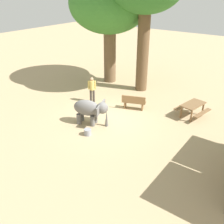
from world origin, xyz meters
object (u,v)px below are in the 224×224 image
Objects in this scene: elephant at (90,109)px; shade_tree_secondary at (110,4)px; wooden_bench at (134,102)px; feed_bucket at (88,132)px; person_handler at (92,88)px; picnic_table_near at (193,107)px.

shade_tree_secondary is (-6.05, -3.23, 4.64)m from elephant.
shade_tree_secondary is 5.25× the size of wooden_bench.
feed_bucket is at bearing 28.87° from shade_tree_secondary.
elephant is 2.85m from person_handler.
elephant is at bearing 28.10° from shade_tree_secondary.
person_handler is at bearing -62.19° from picnic_table_near.
wooden_bench is (-0.61, 2.68, -0.48)m from person_handler.
picnic_table_near is (-1.16, 3.13, 0.12)m from wooden_bench.
shade_tree_secondary is 7.25m from wooden_bench.
person_handler is at bearing -143.12° from feed_bucket.
feed_bucket is (0.97, 0.64, -0.69)m from elephant.
person_handler is 1.12× the size of wooden_bench.
elephant reaches higher than picnic_table_near.
elephant is 8.28m from shade_tree_secondary.
person_handler is 4.09m from feed_bucket.
wooden_bench is at bearing -58.84° from picnic_table_near.
picnic_table_near is at bearing 74.31° from shade_tree_secondary.
wooden_bench is at bearing 52.32° from shade_tree_secondary.
picnic_table_near is 6.04m from feed_bucket.
picnic_table_near is at bearing -0.27° from wooden_bench.
feed_bucket is (3.21, 2.41, -0.79)m from person_handler.
elephant is 5.33× the size of feed_bucket.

